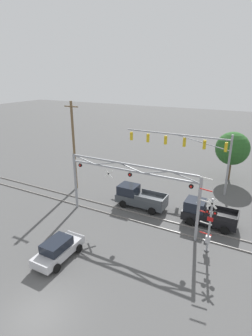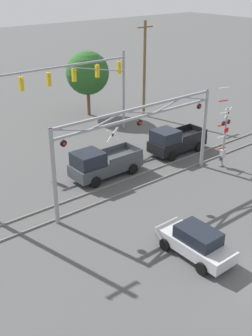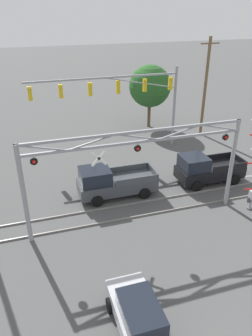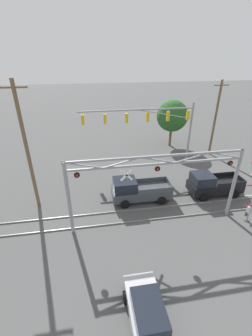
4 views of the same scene
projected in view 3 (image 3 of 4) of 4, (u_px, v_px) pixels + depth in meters
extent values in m
cube|color=gray|center=(135.00, 217.00, 19.95)|extent=(80.00, 0.08, 0.10)
cube|color=gray|center=(128.00, 204.00, 21.17)|extent=(80.00, 0.08, 0.10)
cylinder|color=gray|center=(24.00, 196.00, 16.80)|extent=(0.25, 0.25, 5.74)
cylinder|color=gray|center=(232.00, 164.00, 20.05)|extent=(0.25, 0.25, 5.74)
cube|color=gray|center=(138.00, 142.00, 17.41)|extent=(12.54, 0.14, 0.14)
cube|color=gray|center=(138.00, 132.00, 17.15)|extent=(12.54, 0.14, 0.14)
cube|color=gray|center=(43.00, 148.00, 15.98)|extent=(2.48, 0.08, 0.66)
cube|color=gray|center=(92.00, 142.00, 16.63)|extent=(2.48, 0.08, 0.66)
cube|color=gray|center=(138.00, 137.00, 17.28)|extent=(2.48, 0.08, 0.66)
cube|color=gray|center=(180.00, 132.00, 17.93)|extent=(2.48, 0.08, 0.66)
cube|color=gray|center=(219.00, 127.00, 18.58)|extent=(2.48, 0.08, 0.66)
cylinder|color=black|center=(34.00, 161.00, 16.14)|extent=(0.38, 0.10, 0.38)
sphere|color=red|center=(34.00, 162.00, 16.08)|extent=(0.18, 0.18, 0.18)
cylinder|color=gray|center=(33.00, 157.00, 16.03)|extent=(0.04, 0.04, 0.10)
cylinder|color=black|center=(137.00, 148.00, 17.58)|extent=(0.38, 0.10, 0.38)
sphere|color=red|center=(138.00, 149.00, 17.52)|extent=(0.18, 0.18, 0.18)
cylinder|color=gray|center=(138.00, 144.00, 17.47)|extent=(0.04, 0.04, 0.10)
cylinder|color=black|center=(225.00, 137.00, 19.01)|extent=(0.38, 0.10, 0.38)
sphere|color=red|center=(226.00, 138.00, 18.95)|extent=(0.18, 0.18, 0.18)
cylinder|color=gray|center=(226.00, 133.00, 18.90)|extent=(0.04, 0.04, 0.10)
cube|color=white|center=(99.00, 158.00, 17.04)|extent=(0.88, 0.03, 0.88)
cube|color=white|center=(99.00, 158.00, 17.04)|extent=(0.88, 0.03, 0.88)
cylinder|color=black|center=(99.00, 159.00, 17.02)|extent=(0.04, 0.04, 0.02)
cylinder|color=#59595B|center=(250.00, 208.00, 20.79)|extent=(0.35, 0.35, 0.10)
cube|color=#B2B2B7|center=(252.00, 195.00, 20.34)|extent=(0.36, 0.28, 0.56)
cylinder|color=red|center=(251.00, 189.00, 20.08)|extent=(0.91, 0.09, 0.17)
cylinder|color=white|center=(252.00, 176.00, 19.64)|extent=(0.91, 0.09, 0.17)
cube|color=#3F3F42|center=(249.00, 200.00, 20.46)|extent=(0.24, 0.12, 0.36)
cylinder|color=gray|center=(174.00, 107.00, 28.63)|extent=(0.24, 0.24, 7.02)
cube|color=gray|center=(104.00, 78.00, 25.65)|extent=(12.46, 0.14, 0.14)
cube|color=gray|center=(141.00, 83.00, 26.75)|extent=(6.25, 0.08, 1.28)
cylinder|color=gray|center=(29.00, 85.00, 24.20)|extent=(0.04, 0.04, 0.30)
cube|color=gold|center=(30.00, 94.00, 24.51)|extent=(0.30, 0.26, 1.04)
sphere|color=yellow|center=(29.00, 89.00, 24.19)|extent=(0.18, 0.18, 0.18)
cylinder|color=gray|center=(60.00, 83.00, 24.81)|extent=(0.04, 0.04, 0.30)
cube|color=gold|center=(61.00, 91.00, 25.11)|extent=(0.30, 0.26, 1.04)
sphere|color=yellow|center=(61.00, 87.00, 24.80)|extent=(0.18, 0.18, 0.18)
cylinder|color=gray|center=(90.00, 81.00, 25.42)|extent=(0.04, 0.04, 0.30)
cube|color=gold|center=(90.00, 89.00, 25.72)|extent=(0.30, 0.26, 1.04)
sphere|color=yellow|center=(90.00, 85.00, 25.40)|extent=(0.18, 0.18, 0.18)
cylinder|color=gray|center=(118.00, 79.00, 26.02)|extent=(0.04, 0.04, 0.30)
cube|color=gold|center=(118.00, 87.00, 26.33)|extent=(0.30, 0.26, 1.04)
sphere|color=yellow|center=(119.00, 83.00, 26.01)|extent=(0.18, 0.18, 0.18)
cylinder|color=gray|center=(145.00, 77.00, 26.63)|extent=(0.04, 0.04, 0.30)
cube|color=gold|center=(145.00, 85.00, 26.94)|extent=(0.30, 0.26, 1.04)
sphere|color=yellow|center=(146.00, 81.00, 26.62)|extent=(0.18, 0.18, 0.18)
cylinder|color=gray|center=(171.00, 75.00, 27.24)|extent=(0.04, 0.04, 0.30)
cube|color=gold|center=(170.00, 83.00, 27.54)|extent=(0.30, 0.26, 1.04)
sphere|color=yellow|center=(171.00, 79.00, 27.23)|extent=(0.18, 0.18, 0.18)
cube|color=#3D4247|center=(117.00, 184.00, 21.97)|extent=(5.21, 1.94, 0.83)
cube|color=black|center=(95.00, 176.00, 21.18)|extent=(1.94, 1.79, 0.94)
cube|color=#3D4247|center=(137.00, 180.00, 21.18)|extent=(2.87, 0.08, 0.42)
cube|color=#3D4247|center=(128.00, 168.00, 22.76)|extent=(2.87, 0.08, 0.42)
cube|color=#3D4247|center=(153.00, 171.00, 22.37)|extent=(0.10, 1.86, 0.42)
cylinder|color=black|center=(97.00, 201.00, 20.90)|extent=(0.77, 0.24, 0.77)
cylinder|color=black|center=(91.00, 186.00, 22.57)|extent=(0.77, 0.24, 0.77)
cylinder|color=black|center=(145.00, 193.00, 21.76)|extent=(0.77, 0.24, 0.77)
cylinder|color=black|center=(135.00, 180.00, 23.43)|extent=(0.77, 0.24, 0.77)
cube|color=black|center=(210.00, 171.00, 23.67)|extent=(4.83, 1.94, 0.83)
cube|color=black|center=(194.00, 163.00, 22.90)|extent=(1.80, 1.79, 0.94)
cube|color=black|center=(230.00, 167.00, 22.86)|extent=(2.63, 0.08, 0.42)
cube|color=black|center=(216.00, 157.00, 24.44)|extent=(2.63, 0.08, 0.42)
cube|color=black|center=(239.00, 159.00, 24.01)|extent=(0.10, 1.86, 0.42)
cylinder|color=black|center=(197.00, 186.00, 22.63)|extent=(0.77, 0.24, 0.77)
cylinder|color=black|center=(184.00, 173.00, 24.30)|extent=(0.77, 0.24, 0.77)
cylinder|color=black|center=(235.00, 180.00, 23.42)|extent=(0.77, 0.24, 0.77)
cylinder|color=black|center=(220.00, 168.00, 25.09)|extent=(0.77, 0.24, 0.77)
cube|color=#B7B7BC|center=(139.00, 320.00, 12.83)|extent=(1.67, 4.18, 0.63)
cube|color=black|center=(141.00, 312.00, 12.39)|extent=(1.42, 2.17, 0.67)
cylinder|color=black|center=(110.00, 305.00, 13.82)|extent=(0.24, 0.65, 0.65)
cylinder|color=black|center=(148.00, 296.00, 14.26)|extent=(0.24, 0.65, 0.65)
cylinder|color=brown|center=(205.00, 88.00, 30.46)|extent=(0.28, 0.28, 9.08)
cube|color=brown|center=(210.00, 43.00, 28.67)|extent=(1.80, 0.12, 0.12)
cylinder|color=silver|center=(202.00, 42.00, 28.40)|extent=(0.08, 0.08, 0.12)
cylinder|color=silver|center=(218.00, 42.00, 28.84)|extent=(0.08, 0.08, 0.12)
cylinder|color=brown|center=(149.00, 114.00, 33.92)|extent=(0.32, 0.32, 2.76)
sphere|color=#265623|center=(150.00, 86.00, 32.62)|extent=(4.18, 4.18, 4.18)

